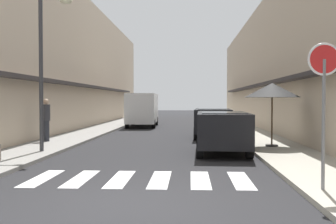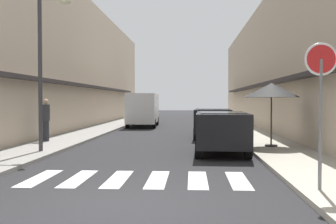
% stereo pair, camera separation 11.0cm
% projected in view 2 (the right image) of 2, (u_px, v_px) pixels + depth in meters
% --- Properties ---
extents(ground_plane, '(103.15, 103.15, 0.00)m').
position_uv_depth(ground_plane, '(172.00, 130.00, 26.03)').
color(ground_plane, '#232326').
extents(sidewalk_left, '(2.26, 65.64, 0.12)m').
position_uv_depth(sidewalk_left, '(102.00, 129.00, 26.29)').
color(sidewalk_left, gray).
rests_on(sidewalk_left, ground_plane).
extents(sidewalk_right, '(2.26, 65.64, 0.12)m').
position_uv_depth(sidewalk_right, '(243.00, 129.00, 25.76)').
color(sidewalk_right, '#ADA899').
rests_on(sidewalk_right, ground_plane).
extents(building_row_left, '(5.50, 44.20, 8.77)m').
position_uv_depth(building_row_left, '(53.00, 64.00, 27.72)').
color(building_row_left, '#C6B299').
rests_on(building_row_left, ground_plane).
extents(building_row_right, '(5.50, 44.20, 8.08)m').
position_uv_depth(building_row_right, '(296.00, 68.00, 26.78)').
color(building_row_right, '#C6B299').
rests_on(building_row_right, ground_plane).
extents(crosswalk, '(5.20, 2.20, 0.01)m').
position_uv_depth(crosswalk, '(138.00, 179.00, 9.70)').
color(crosswalk, silver).
rests_on(crosswalk, ground_plane).
extents(parked_car_near, '(1.90, 4.13, 1.47)m').
position_uv_depth(parked_car_near, '(222.00, 128.00, 14.42)').
color(parked_car_near, black).
rests_on(parked_car_near, ground_plane).
extents(parked_car_mid, '(1.96, 4.53, 1.47)m').
position_uv_depth(parked_car_mid, '(213.00, 119.00, 20.54)').
color(parked_car_mid, black).
rests_on(parked_car_mid, ground_plane).
extents(delivery_van, '(2.13, 5.45, 2.37)m').
position_uv_depth(delivery_van, '(143.00, 107.00, 29.09)').
color(delivery_van, silver).
rests_on(delivery_van, ground_plane).
extents(round_street_sign, '(0.65, 0.07, 2.90)m').
position_uv_depth(round_street_sign, '(321.00, 77.00, 7.99)').
color(round_street_sign, slate).
rests_on(round_street_sign, sidewalk_right).
extents(street_lamp, '(1.19, 0.28, 5.42)m').
position_uv_depth(street_lamp, '(45.00, 56.00, 14.09)').
color(street_lamp, '#38383D').
rests_on(street_lamp, sidewalk_left).
extents(cafe_umbrella, '(2.11, 2.11, 2.43)m').
position_uv_depth(cafe_umbrella, '(271.00, 90.00, 15.58)').
color(cafe_umbrella, '#262626').
rests_on(cafe_umbrella, sidewalk_right).
extents(pedestrian_walking_near, '(0.34, 0.34, 1.83)m').
position_uv_depth(pedestrian_walking_near, '(46.00, 119.00, 17.58)').
color(pedestrian_walking_near, '#282B33').
rests_on(pedestrian_walking_near, sidewalk_left).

